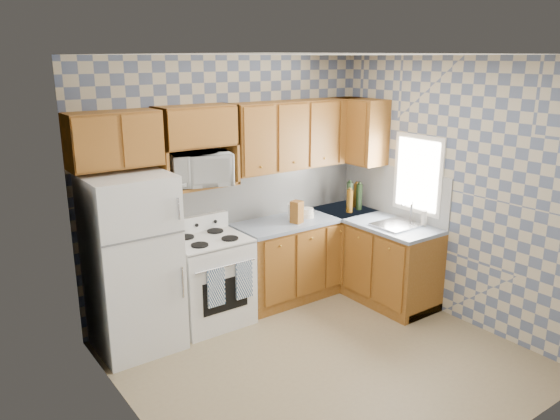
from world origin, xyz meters
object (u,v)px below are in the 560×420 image
at_px(stove_body, 209,281).
at_px(microwave, 201,169).
at_px(electric_kettle, 294,212).
at_px(refrigerator, 132,264).

xyz_separation_m(stove_body, microwave, (0.02, 0.11, 1.16)).
xyz_separation_m(microwave, electric_kettle, (1.09, -0.10, -0.60)).
distance_m(refrigerator, stove_body, 0.89).
distance_m(refrigerator, electric_kettle, 1.92).
relative_size(refrigerator, microwave, 2.89).
relative_size(microwave, electric_kettle, 3.23).
height_order(refrigerator, electric_kettle, refrigerator).
xyz_separation_m(refrigerator, electric_kettle, (1.91, 0.04, 0.17)).
bearing_deg(stove_body, electric_kettle, 0.60).
height_order(stove_body, microwave, microwave).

